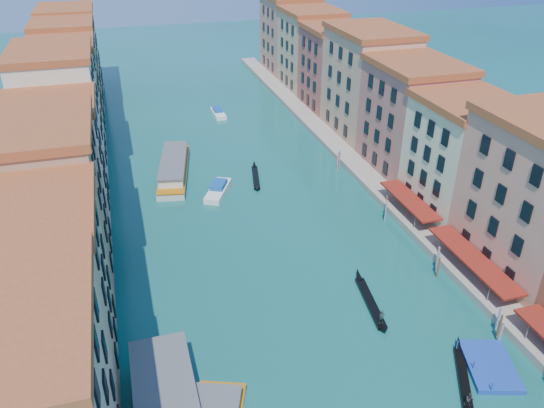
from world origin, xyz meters
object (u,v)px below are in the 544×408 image
at_px(gondola_fore, 370,301).
at_px(blue_dock, 490,366).
at_px(gondola_right, 464,379).
at_px(vaporetto_far, 174,167).

distance_m(gondola_fore, blue_dock, 14.23).
relative_size(gondola_fore, blue_dock, 1.48).
bearing_deg(gondola_right, vaporetto_far, 138.44).
height_order(gondola_right, blue_dock, gondola_right).
xyz_separation_m(gondola_fore, gondola_right, (3.59, -13.06, 0.01)).
height_order(vaporetto_far, blue_dock, vaporetto_far).
bearing_deg(gondola_fore, vaporetto_far, 121.01).
distance_m(gondola_fore, gondola_right, 13.55).
xyz_separation_m(vaporetto_far, gondola_right, (20.94, -54.01, -0.90)).
relative_size(vaporetto_far, blue_dock, 2.53).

